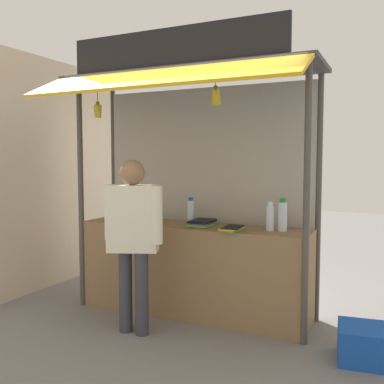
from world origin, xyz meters
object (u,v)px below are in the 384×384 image
at_px(water_bottle_mid_left, 270,217).
at_px(plastic_crate, 364,344).
at_px(banana_bunch_leftmost, 216,97).
at_px(magazine_stack_left, 202,223).
at_px(banana_bunch_inner_left, 98,111).
at_px(vendor_person, 133,230).
at_px(water_bottle_front_right, 191,211).
at_px(water_bottle_center, 282,216).
at_px(water_bottle_far_left, 129,206).
at_px(magazine_stack_mid_right, 233,229).

distance_m(water_bottle_mid_left, plastic_crate, 1.37).
distance_m(banana_bunch_leftmost, plastic_crate, 2.45).
bearing_deg(magazine_stack_left, banana_bunch_inner_left, -161.20).
bearing_deg(vendor_person, banana_bunch_inner_left, -49.56).
height_order(water_bottle_front_right, plastic_crate, water_bottle_front_right).
bearing_deg(water_bottle_center, magazine_stack_left, -175.22).
relative_size(water_bottle_mid_left, plastic_crate, 0.69).
height_order(magazine_stack_left, plastic_crate, magazine_stack_left).
height_order(banana_bunch_inner_left, plastic_crate, banana_bunch_inner_left).
height_order(water_bottle_far_left, banana_bunch_inner_left, banana_bunch_inner_left).
bearing_deg(water_bottle_mid_left, vendor_person, -146.97).
height_order(banana_bunch_leftmost, plastic_crate, banana_bunch_leftmost).
xyz_separation_m(magazine_stack_mid_right, plastic_crate, (1.23, -0.25, -0.82)).
xyz_separation_m(water_bottle_mid_left, magazine_stack_mid_right, (-0.32, -0.17, -0.11)).
bearing_deg(banana_bunch_inner_left, water_bottle_far_left, 86.18).
bearing_deg(water_bottle_center, water_bottle_mid_left, -163.62).
xyz_separation_m(water_bottle_front_right, magazine_stack_mid_right, (0.57, -0.25, -0.11)).
height_order(water_bottle_front_right, magazine_stack_mid_right, water_bottle_front_right).
height_order(water_bottle_mid_left, magazine_stack_mid_right, water_bottle_mid_left).
height_order(water_bottle_far_left, water_bottle_mid_left, water_bottle_far_left).
bearing_deg(vendor_person, magazine_stack_left, -142.25).
bearing_deg(banana_bunch_leftmost, magazine_stack_mid_right, 66.98).
bearing_deg(magazine_stack_left, water_bottle_mid_left, 2.87).
bearing_deg(water_bottle_center, magazine_stack_mid_right, -155.08).
height_order(vendor_person, plastic_crate, vendor_person).
relative_size(water_bottle_far_left, plastic_crate, 0.76).
height_order(water_bottle_center, magazine_stack_left, water_bottle_center).
height_order(magazine_stack_left, vendor_person, vendor_person).
relative_size(water_bottle_front_right, banana_bunch_inner_left, 0.90).
height_order(magazine_stack_left, banana_bunch_inner_left, banana_bunch_inner_left).
relative_size(banana_bunch_inner_left, plastic_crate, 0.77).
height_order(water_bottle_far_left, magazine_stack_mid_right, water_bottle_far_left).
xyz_separation_m(magazine_stack_mid_right, banana_bunch_inner_left, (-1.41, -0.22, 1.17)).
bearing_deg(vendor_person, plastic_crate, 166.67).
distance_m(water_bottle_center, magazine_stack_left, 0.83).
relative_size(water_bottle_center, plastic_crate, 0.78).
xyz_separation_m(water_bottle_front_right, vendor_person, (-0.21, -0.80, -0.10)).
distance_m(banana_bunch_inner_left, vendor_person, 1.36).
height_order(water_bottle_mid_left, banana_bunch_inner_left, banana_bunch_inner_left).
height_order(water_bottle_center, banana_bunch_leftmost, banana_bunch_leftmost).
height_order(water_bottle_mid_left, plastic_crate, water_bottle_mid_left).
bearing_deg(banana_bunch_inner_left, plastic_crate, -0.61).
distance_m(water_bottle_front_right, plastic_crate, 2.09).
bearing_deg(banana_bunch_inner_left, water_bottle_front_right, 29.09).
bearing_deg(water_bottle_mid_left, magazine_stack_mid_right, -152.35).
distance_m(water_bottle_center, plastic_crate, 1.32).
relative_size(water_bottle_far_left, water_bottle_center, 0.99).
bearing_deg(banana_bunch_inner_left, water_bottle_center, 12.79).
bearing_deg(plastic_crate, water_bottle_far_left, 168.34).
xyz_separation_m(water_bottle_front_right, plastic_crate, (1.80, -0.50, -0.94)).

